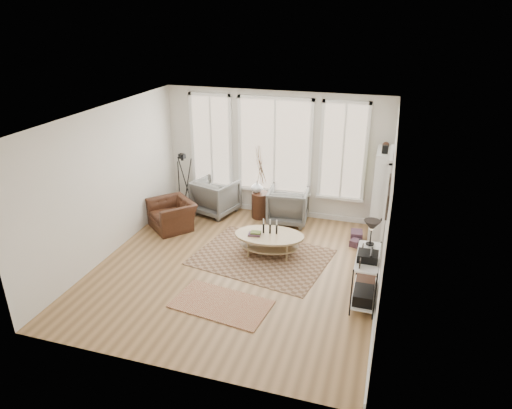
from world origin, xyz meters
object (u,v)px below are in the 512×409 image
(armchair_left, at_px, (216,196))
(armchair_right, at_px, (288,205))
(low_shelf, at_px, (366,273))
(coffee_table, at_px, (269,239))
(accent_chair, at_px, (172,215))
(bookcase, at_px, (380,194))
(side_table, at_px, (260,185))

(armchair_left, relative_size, armchair_right, 1.03)
(low_shelf, distance_m, coffee_table, 2.21)
(accent_chair, bearing_deg, bookcase, 52.77)
(coffee_table, distance_m, accent_chair, 2.44)
(low_shelf, xyz_separation_m, side_table, (-2.62, 2.67, 0.31))
(coffee_table, bearing_deg, accent_chair, 167.20)
(armchair_right, bearing_deg, low_shelf, 121.78)
(low_shelf, relative_size, armchair_left, 1.41)
(coffee_table, xyz_separation_m, side_table, (-0.66, 1.65, 0.48))
(bookcase, height_order, armchair_left, bookcase)
(coffee_table, height_order, accent_chair, same)
(bookcase, distance_m, side_table, 2.68)
(coffee_table, bearing_deg, low_shelf, -27.52)
(armchair_left, bearing_deg, low_shelf, 161.88)
(armchair_right, bearing_deg, side_table, -10.20)
(low_shelf, distance_m, armchair_right, 3.24)
(armchair_left, distance_m, armchair_right, 1.77)
(bookcase, height_order, accent_chair, bookcase)
(armchair_left, bearing_deg, armchair_right, -162.79)
(side_table, relative_size, accent_chair, 1.75)
(bookcase, bearing_deg, coffee_table, -143.20)
(side_table, bearing_deg, coffee_table, -68.09)
(side_table, bearing_deg, bookcase, -3.15)
(armchair_right, xyz_separation_m, accent_chair, (-2.40, -1.04, -0.09))
(armchair_left, height_order, accent_chair, armchair_left)
(low_shelf, xyz_separation_m, coffee_table, (-1.95, 1.02, -0.17))
(low_shelf, bearing_deg, side_table, 134.44)
(bookcase, relative_size, accent_chair, 2.12)
(low_shelf, bearing_deg, accent_chair, 160.22)
(bookcase, xyz_separation_m, armchair_left, (-3.76, 0.07, -0.53))
(coffee_table, relative_size, side_table, 0.86)
(low_shelf, xyz_separation_m, armchair_left, (-3.70, 2.59, -0.09))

